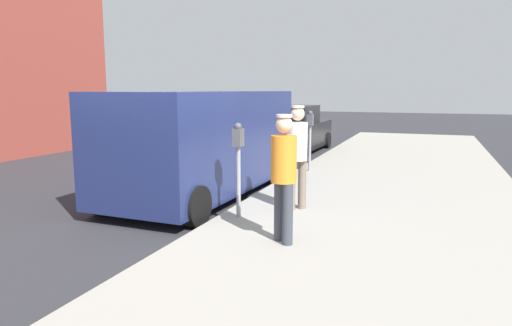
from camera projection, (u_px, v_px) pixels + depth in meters
ground_plane at (166, 218)px, 7.88m from camera, size 80.00×80.00×0.00m
sidewalk_slab at (375, 237)px, 6.64m from camera, size 5.00×32.00×0.15m
parking_meter_near at (238, 154)px, 7.25m from camera, size 0.14×0.18×1.52m
parking_meter_far at (310, 130)px, 11.49m from camera, size 0.14×0.18×1.52m
pedestrian_in_orange at (284, 170)px, 6.04m from camera, size 0.34×0.34×1.72m
pedestrian_in_white at (297, 150)px, 7.75m from camera, size 0.34×0.34×1.77m
parked_van at (205, 140)px, 9.44m from camera, size 2.26×5.26×2.15m
parked_sedan_ahead at (292, 131)px, 16.07m from camera, size 2.01×4.43×1.65m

